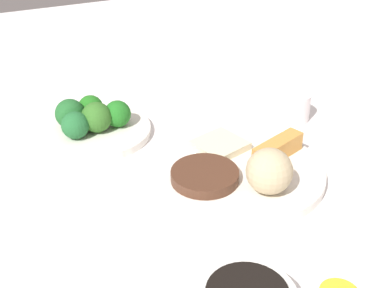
{
  "coord_description": "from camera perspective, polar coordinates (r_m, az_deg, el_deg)",
  "views": [
    {
      "loc": [
        0.33,
        0.55,
        0.48
      ],
      "look_at": [
        0.03,
        -0.09,
        0.06
      ],
      "focal_mm": 47.98,
      "sensor_mm": 36.0,
      "label": 1
    }
  ],
  "objects": [
    {
      "name": "main_plate",
      "position": [
        0.81,
        5.56,
        -3.15
      ],
      "size": [
        0.26,
        0.26,
        0.02
      ],
      "primitive_type": "cylinder",
      "color": "white",
      "rests_on": "tabletop"
    },
    {
      "name": "broccoli_plate",
      "position": [
        0.94,
        -10.69,
        1.4
      ],
      "size": [
        0.2,
        0.2,
        0.01
      ],
      "primitive_type": "cylinder",
      "color": "white",
      "rests_on": "tabletop"
    },
    {
      "name": "broccoli_floret_3",
      "position": [
        0.9,
        -12.85,
        2.04
      ],
      "size": [
        0.05,
        0.05,
        0.05
      ],
      "primitive_type": "sphere",
      "color": "#236732",
      "rests_on": "broccoli_plate"
    },
    {
      "name": "rice_scoop",
      "position": [
        0.75,
        8.59,
        -3.0
      ],
      "size": [
        0.07,
        0.07,
        0.07
      ],
      "primitive_type": "sphere",
      "color": "#C7B186",
      "rests_on": "main_plate"
    },
    {
      "name": "crab_rangoon_wonton",
      "position": [
        0.85,
        3.1,
        -0.13
      ],
      "size": [
        0.09,
        0.09,
        0.01
      ],
      "primitive_type": "cube",
      "rotation": [
        0.0,
        0.0,
        0.29
      ],
      "color": "beige",
      "rests_on": "main_plate"
    },
    {
      "name": "broccoli_floret_4",
      "position": [
        0.93,
        -8.28,
        3.35
      ],
      "size": [
        0.05,
        0.05,
        0.05
      ],
      "primitive_type": "sphere",
      "color": "#217120",
      "rests_on": "broccoli_plate"
    },
    {
      "name": "stir_fry_heap",
      "position": [
        0.77,
        1.43,
        -3.53
      ],
      "size": [
        0.1,
        0.1,
        0.02
      ],
      "primitive_type": "cylinder",
      "color": "#4F2E1E",
      "rests_on": "main_plate"
    },
    {
      "name": "tabletop",
      "position": [
        0.8,
        4.68,
        -5.5
      ],
      "size": [
        2.2,
        2.2,
        0.02
      ],
      "primitive_type": "cube",
      "color": "white",
      "rests_on": "ground"
    },
    {
      "name": "broccoli_floret_0",
      "position": [
        0.91,
        -10.57,
        2.94
      ],
      "size": [
        0.05,
        0.05,
        0.05
      ],
      "primitive_type": "sphere",
      "color": "#346E26",
      "rests_on": "broccoli_plate"
    },
    {
      "name": "teacup",
      "position": [
        0.99,
        11.22,
        4.11
      ],
      "size": [
        0.06,
        0.06,
        0.05
      ],
      "primitive_type": "cylinder",
      "color": "white",
      "rests_on": "tabletop"
    },
    {
      "name": "broccoli_floret_1",
      "position": [
        0.96,
        -11.2,
        3.98
      ],
      "size": [
        0.05,
        0.05,
        0.05
      ],
      "primitive_type": "sphere",
      "color": "#23711D",
      "rests_on": "broccoli_plate"
    },
    {
      "name": "broccoli_floret_2",
      "position": [
        0.94,
        -13.4,
        3.3
      ],
      "size": [
        0.05,
        0.05,
        0.05
      ],
      "primitive_type": "sphere",
      "color": "#22622B",
      "rests_on": "broccoli_plate"
    },
    {
      "name": "spring_roll",
      "position": [
        0.84,
        9.5,
        -0.54
      ],
      "size": [
        0.1,
        0.06,
        0.03
      ],
      "primitive_type": "cube",
      "rotation": [
        0.0,
        0.0,
        0.34
      ],
      "color": "gold",
      "rests_on": "main_plate"
    }
  ]
}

